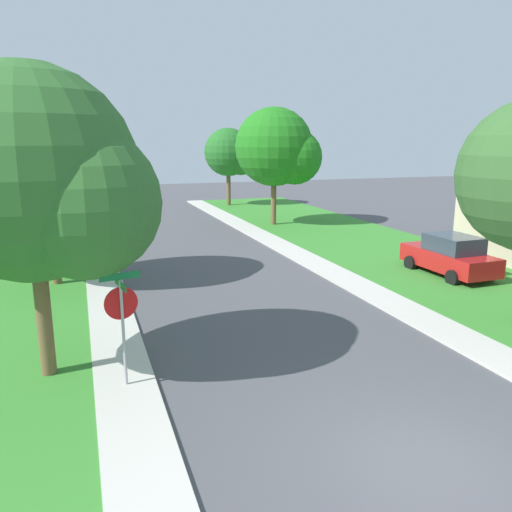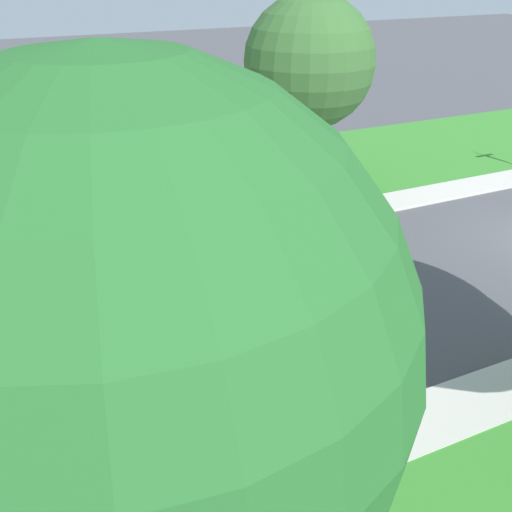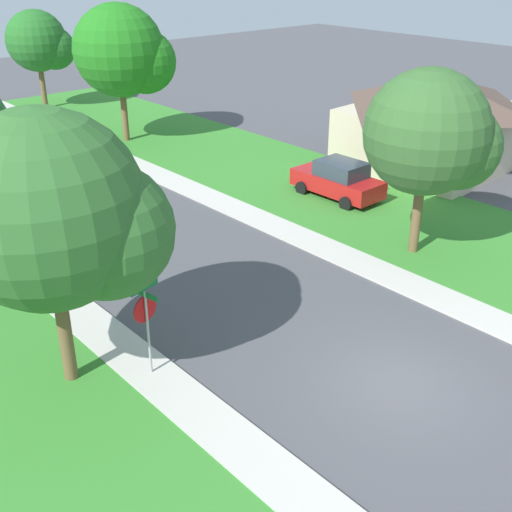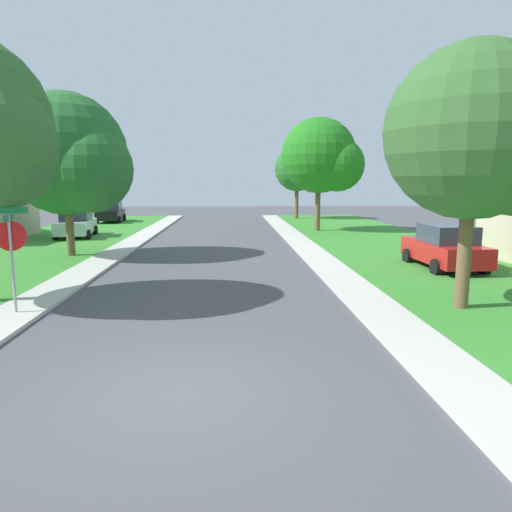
{
  "view_description": "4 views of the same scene",
  "coord_description": "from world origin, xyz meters",
  "px_view_note": "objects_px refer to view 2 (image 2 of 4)",
  "views": [
    {
      "loc": [
        -5.38,
        -6.47,
        5.62
      ],
      "look_at": [
        0.66,
        10.88,
        1.4
      ],
      "focal_mm": 35.54,
      "sensor_mm": 36.0,
      "label": 1
    },
    {
      "loc": [
        -11.2,
        15.32,
        7.85
      ],
      "look_at": [
        0.46,
        9.72,
        1.4
      ],
      "focal_mm": 42.46,
      "sensor_mm": 36.0,
      "label": 2
    },
    {
      "loc": [
        -11.95,
        -7.84,
        10.54
      ],
      "look_at": [
        0.4,
        6.17,
        1.4
      ],
      "focal_mm": 45.0,
      "sensor_mm": 36.0,
      "label": 3
    },
    {
      "loc": [
        0.84,
        -7.22,
        3.38
      ],
      "look_at": [
        1.5,
        5.31,
        1.4
      ],
      "focal_mm": 32.91,
      "sensor_mm": 36.0,
      "label": 4
    }
  ],
  "objects_px": {
    "tree_sidewalk_mid": "(310,65)",
    "house_right_setback": "(82,93)",
    "car_red_near_corner": "(133,175)",
    "tree_across_left": "(143,337)"
  },
  "relations": [
    {
      "from": "house_right_setback",
      "to": "tree_sidewalk_mid",
      "type": "bearing_deg",
      "value": -147.08
    },
    {
      "from": "tree_sidewalk_mid",
      "to": "tree_across_left",
      "type": "xyz_separation_m",
      "value": [
        -13.36,
        9.7,
        -0.04
      ]
    },
    {
      "from": "car_red_near_corner",
      "to": "tree_across_left",
      "type": "height_order",
      "value": "tree_across_left"
    },
    {
      "from": "tree_sidewalk_mid",
      "to": "tree_across_left",
      "type": "relative_size",
      "value": 0.94
    },
    {
      "from": "car_red_near_corner",
      "to": "tree_sidewalk_mid",
      "type": "xyz_separation_m",
      "value": [
        -1.93,
        -5.96,
        3.61
      ]
    },
    {
      "from": "tree_sidewalk_mid",
      "to": "car_red_near_corner",
      "type": "bearing_deg",
      "value": 72.05
    },
    {
      "from": "tree_across_left",
      "to": "house_right_setback",
      "type": "xyz_separation_m",
      "value": [
        22.72,
        -3.64,
        -2.06
      ]
    },
    {
      "from": "tree_across_left",
      "to": "house_right_setback",
      "type": "relative_size",
      "value": 0.77
    },
    {
      "from": "tree_sidewalk_mid",
      "to": "house_right_setback",
      "type": "xyz_separation_m",
      "value": [
        9.36,
        6.06,
        -2.1
      ]
    },
    {
      "from": "tree_across_left",
      "to": "house_right_setback",
      "type": "bearing_deg",
      "value": -9.09
    }
  ]
}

